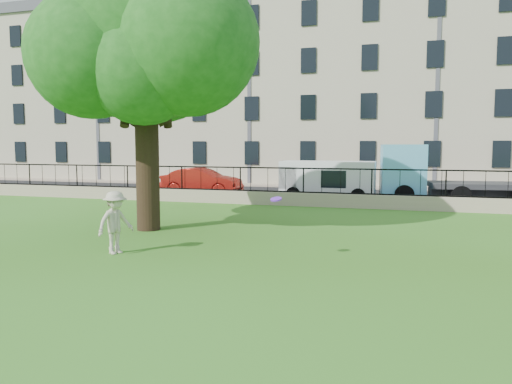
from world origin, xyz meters
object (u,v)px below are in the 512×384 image
(tree, at_px, (142,32))
(blue_truck, at_px, (453,174))
(man, at_px, (115,222))
(frisbee, at_px, (276,199))
(red_sedan, at_px, (202,181))
(white_van, at_px, (328,181))

(tree, distance_m, blue_truck, 15.75)
(man, bearing_deg, frisbee, -64.09)
(man, height_order, red_sedan, man)
(tree, relative_size, blue_truck, 1.45)
(blue_truck, bearing_deg, tree, -138.83)
(white_van, bearing_deg, red_sedan, 173.71)
(tree, bearing_deg, blue_truck, 47.44)
(man, distance_m, red_sedan, 15.04)
(red_sedan, bearing_deg, man, -165.56)
(tree, bearing_deg, white_van, 67.64)
(man, bearing_deg, blue_truck, -10.86)
(red_sedan, bearing_deg, white_van, -95.76)
(red_sedan, relative_size, white_van, 0.96)
(tree, bearing_deg, red_sedan, 104.26)
(tree, height_order, blue_truck, tree)
(tree, xyz_separation_m, blue_truck, (10.13, 11.03, -4.90))
(frisbee, height_order, red_sedan, frisbee)
(red_sedan, bearing_deg, blue_truck, -90.71)
(tree, distance_m, red_sedan, 12.66)
(red_sedan, height_order, blue_truck, blue_truck)
(man, relative_size, white_van, 0.35)
(tree, relative_size, red_sedan, 2.15)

